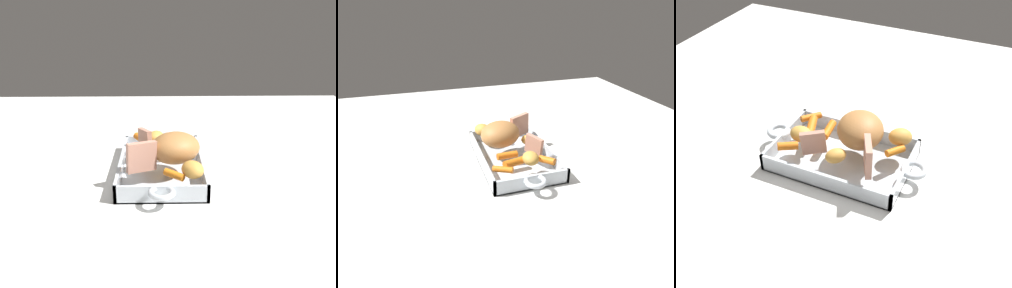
# 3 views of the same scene
# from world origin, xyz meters

# --- Properties ---
(ground_plane) EXTENTS (1.79, 1.79, 0.00)m
(ground_plane) POSITION_xyz_m (0.00, 0.00, 0.00)
(ground_plane) COLOR white
(roasting_dish) EXTENTS (0.44, 0.23, 0.05)m
(roasting_dish) POSITION_xyz_m (0.00, 0.00, 0.01)
(roasting_dish) COLOR silver
(roasting_dish) RESTS_ON ground_plane
(pork_roast) EXTENTS (0.16, 0.17, 0.08)m
(pork_roast) POSITION_xyz_m (0.03, 0.04, 0.09)
(pork_roast) COLOR #B4763F
(pork_roast) RESTS_ON roasting_dish
(roast_slice_thick) EXTENTS (0.05, 0.08, 0.08)m
(roast_slice_thick) POSITION_xyz_m (0.09, -0.05, 0.09)
(roast_slice_thick) COLOR tan
(roast_slice_thick) RESTS_ON roasting_dish
(roast_slice_thin) EXTENTS (0.06, 0.04, 0.07)m
(roast_slice_thin) POSITION_xyz_m (-0.06, -0.05, 0.08)
(roast_slice_thin) COLOR tan
(roast_slice_thin) RESTS_ON roasting_dish
(baby_carrot_northeast) EXTENTS (0.04, 0.07, 0.03)m
(baby_carrot_northeast) POSITION_xyz_m (-0.11, 0.04, 0.06)
(baby_carrot_northeast) COLOR orange
(baby_carrot_northeast) RESTS_ON roasting_dish
(baby_carrot_long) EXTENTS (0.06, 0.05, 0.03)m
(baby_carrot_long) POSITION_xyz_m (-0.12, -0.06, 0.06)
(baby_carrot_long) COLOR orange
(baby_carrot_long) RESTS_ON roasting_dish
(baby_carrot_center_right) EXTENTS (0.05, 0.06, 0.02)m
(baby_carrot_center_right) POSITION_xyz_m (-0.13, 0.08, 0.06)
(baby_carrot_center_right) COLOR orange
(baby_carrot_center_right) RESTS_ON roasting_dish
(baby_carrot_short) EXTENTS (0.05, 0.05, 0.02)m
(baby_carrot_short) POSITION_xyz_m (0.13, 0.03, 0.06)
(baby_carrot_short) COLOR orange
(baby_carrot_short) RESTS_ON roasting_dish
(baby_carrot_southeast) EXTENTS (0.03, 0.07, 0.02)m
(baby_carrot_southeast) POSITION_xyz_m (-0.06, 0.04, 0.06)
(baby_carrot_southeast) COLOR orange
(baby_carrot_southeast) RESTS_ON roasting_dish
(potato_corner) EXTENTS (0.08, 0.08, 0.04)m
(potato_corner) POSITION_xyz_m (0.13, 0.08, 0.07)
(potato_corner) COLOR gold
(potato_corner) RESTS_ON roasting_dish
(potato_golden_small) EXTENTS (0.06, 0.07, 0.03)m
(potato_golden_small) POSITION_xyz_m (0.01, -0.06, 0.06)
(potato_golden_small) COLOR gold
(potato_golden_small) RESTS_ON roasting_dish
(potato_whole) EXTENTS (0.07, 0.06, 0.04)m
(potato_whole) POSITION_xyz_m (-0.11, -0.02, 0.07)
(potato_whole) COLOR gold
(potato_whole) RESTS_ON roasting_dish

